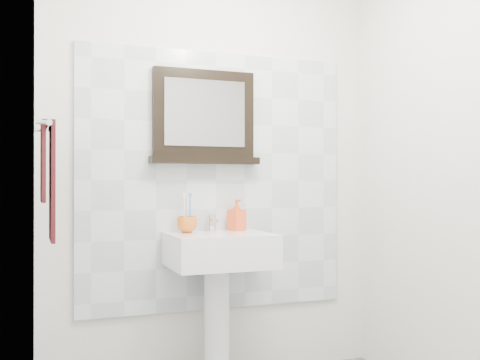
% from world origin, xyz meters
% --- Properties ---
extents(back_wall, '(2.00, 0.01, 2.50)m').
position_xyz_m(back_wall, '(0.00, 1.10, 1.25)').
color(back_wall, silver).
rests_on(back_wall, ground).
extents(left_wall, '(0.01, 2.20, 2.50)m').
position_xyz_m(left_wall, '(-1.00, 0.00, 1.25)').
color(left_wall, silver).
rests_on(left_wall, ground).
extents(splashback, '(1.60, 0.02, 1.50)m').
position_xyz_m(splashback, '(0.00, 1.09, 1.15)').
color(splashback, silver).
rests_on(splashback, back_wall).
extents(pedestal_sink, '(0.55, 0.44, 0.96)m').
position_xyz_m(pedestal_sink, '(-0.05, 0.87, 0.68)').
color(pedestal_sink, white).
rests_on(pedestal_sink, ground).
extents(toothbrush_cup, '(0.12, 0.12, 0.09)m').
position_xyz_m(toothbrush_cup, '(-0.21, 0.97, 0.90)').
color(toothbrush_cup, orange).
rests_on(toothbrush_cup, pedestal_sink).
extents(toothbrushes, '(0.05, 0.04, 0.21)m').
position_xyz_m(toothbrushes, '(-0.20, 0.97, 0.98)').
color(toothbrushes, white).
rests_on(toothbrushes, toothbrush_cup).
extents(soap_dispenser, '(0.11, 0.11, 0.18)m').
position_xyz_m(soap_dispenser, '(0.10, 1.01, 0.95)').
color(soap_dispenser, red).
rests_on(soap_dispenser, pedestal_sink).
extents(framed_mirror, '(0.64, 0.11, 0.54)m').
position_xyz_m(framed_mirror, '(-0.08, 1.06, 1.50)').
color(framed_mirror, black).
rests_on(framed_mirror, back_wall).
extents(towel_bar, '(0.07, 0.40, 0.03)m').
position_xyz_m(towel_bar, '(-0.95, 0.71, 1.40)').
color(towel_bar, silver).
rests_on(towel_bar, left_wall).
extents(hand_towel, '(0.06, 0.30, 0.55)m').
position_xyz_m(hand_towel, '(-0.94, 0.71, 1.19)').
color(hand_towel, black).
rests_on(hand_towel, towel_bar).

